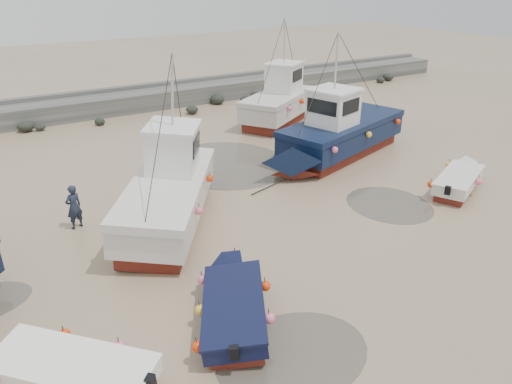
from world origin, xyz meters
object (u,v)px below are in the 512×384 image
cabin_boat_1 (169,186)px  person (77,228)px  dinghy_0 (60,365)px  cabin_boat_2 (336,133)px  dinghy_1 (236,300)px  dinghy_3 (461,177)px  cabin_boat_3 (282,100)px

cabin_boat_1 → person: (-3.40, 1.02, -1.32)m
dinghy_0 → cabin_boat_2: size_ratio=0.46×
person → dinghy_0: bearing=54.6°
cabin_boat_1 → person: size_ratio=5.50×
dinghy_1 → person: bearing=136.6°
dinghy_1 → dinghy_3: 13.07m
dinghy_0 → cabin_boat_3: cabin_boat_3 is taller
cabin_boat_1 → person: cabin_boat_1 is taller
dinghy_3 → dinghy_0: bearing=-105.7°
dinghy_3 → cabin_boat_3: (-0.65, 13.09, 0.82)m
cabin_boat_2 → cabin_boat_3: same height
dinghy_1 → cabin_boat_1: cabin_boat_1 is taller
dinghy_0 → cabin_boat_2: cabin_boat_2 is taller
dinghy_1 → cabin_boat_1: size_ratio=0.59×
cabin_boat_2 → dinghy_0: bearing=102.4°
cabin_boat_1 → dinghy_1: bearing=-63.2°
dinghy_0 → cabin_boat_1: 8.75m
cabin_boat_2 → person: (-13.23, -0.93, -1.31)m
person → dinghy_3: bearing=141.5°
dinghy_3 → person: (-15.37, 5.09, -0.55)m
dinghy_0 → cabin_boat_1: cabin_boat_1 is taller
cabin_boat_2 → person: 13.33m
dinghy_1 → person: size_ratio=3.23×
cabin_boat_3 → person: (-14.72, -8.00, -1.37)m
dinghy_0 → dinghy_3: bearing=-34.2°
cabin_boat_2 → cabin_boat_3: bearing=-29.1°
dinghy_0 → dinghy_1: bearing=-42.4°
dinghy_1 → cabin_boat_1: 6.80m
dinghy_0 → person: (2.12, 7.77, -0.54)m
dinghy_0 → cabin_boat_2: bearing=-13.3°
dinghy_0 → person: dinghy_0 is taller
dinghy_3 → cabin_boat_2: cabin_boat_2 is taller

